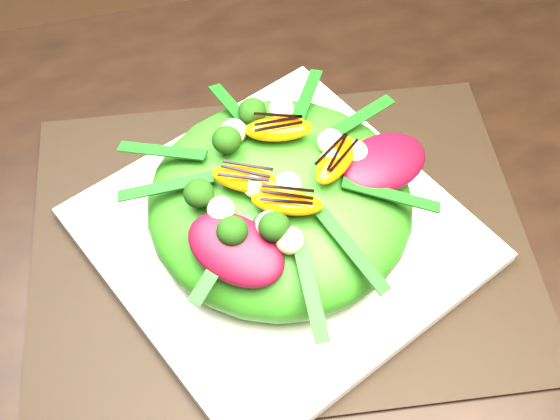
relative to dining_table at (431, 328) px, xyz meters
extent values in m
cube|color=black|center=(0.00, 0.00, 0.00)|extent=(1.60, 0.90, 0.75)
cube|color=black|center=(-0.11, 0.11, 0.02)|extent=(0.48, 0.39, 0.00)
cube|color=white|center=(-0.11, 0.11, 0.03)|extent=(0.39, 0.39, 0.01)
cylinder|color=silver|center=(-0.11, 0.11, 0.04)|extent=(0.24, 0.24, 0.02)
ellipsoid|color=#2C7415|center=(-0.11, 0.11, 0.08)|extent=(0.25, 0.25, 0.08)
ellipsoid|color=#460716|center=(-0.02, 0.10, 0.11)|extent=(0.09, 0.07, 0.02)
ellipsoid|color=#DC5B03|center=(-0.12, 0.13, 0.12)|extent=(0.06, 0.03, 0.01)
sphere|color=#0D3309|center=(-0.16, 0.14, 0.13)|extent=(0.04, 0.04, 0.03)
sphere|color=#FFEAB3|center=(-0.07, 0.07, 0.12)|extent=(0.02, 0.02, 0.02)
cube|color=black|center=(-0.12, 0.13, 0.13)|extent=(0.05, 0.01, 0.00)
camera|label=1|loc=(-0.20, -0.24, 0.58)|focal=48.00mm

